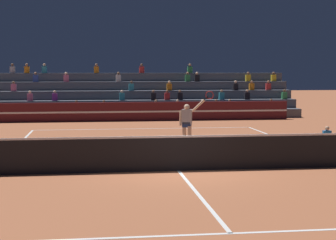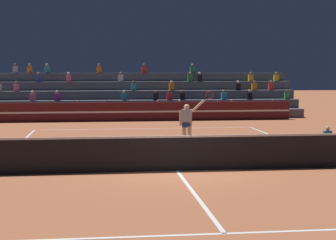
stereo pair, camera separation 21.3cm
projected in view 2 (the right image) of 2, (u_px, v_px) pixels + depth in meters
ground_plane at (177, 171)px, 16.68m from camera, size 120.00×120.00×0.00m
court_lines at (177, 171)px, 16.68m from camera, size 11.10×23.90×0.01m
tennis_net at (177, 153)px, 16.63m from camera, size 12.00×0.10×1.10m
sponsor_banner_wall at (139, 112)px, 32.63m from camera, size 18.00×0.26×1.10m
bleacher_stand at (135, 100)px, 36.34m from camera, size 20.55×4.75×3.38m
ball_kid_courtside at (327, 140)px, 21.45m from camera, size 0.30×0.36×0.84m
tennis_player at (188, 124)px, 21.04m from camera, size 1.27×0.66×2.28m
tennis_ball at (248, 141)px, 23.49m from camera, size 0.07×0.07×0.07m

